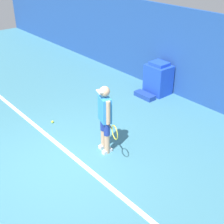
% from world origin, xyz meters
% --- Properties ---
extents(ground_plane, '(24.00, 24.00, 0.00)m').
position_xyz_m(ground_plane, '(0.00, 0.00, 0.00)').
color(ground_plane, teal).
extents(back_wall, '(24.00, 0.10, 2.62)m').
position_xyz_m(back_wall, '(0.00, 4.58, 1.31)').
color(back_wall, '#234C99').
rests_on(back_wall, ground_plane).
extents(court_baseline, '(21.60, 0.10, 0.01)m').
position_xyz_m(court_baseline, '(0.00, 0.25, 0.01)').
color(court_baseline, white).
rests_on(court_baseline, ground_plane).
extents(tennis_player, '(0.91, 0.39, 1.59)m').
position_xyz_m(tennis_player, '(0.20, 0.97, 0.88)').
color(tennis_player, tan).
rests_on(tennis_player, ground_plane).
extents(tennis_ball, '(0.07, 0.07, 0.07)m').
position_xyz_m(tennis_ball, '(-1.65, 0.67, 0.03)').
color(tennis_ball, '#D1E533').
rests_on(tennis_ball, ground_plane).
extents(covered_chair, '(0.72, 0.61, 1.02)m').
position_xyz_m(covered_chair, '(-1.13, 4.17, 0.48)').
color(covered_chair, blue).
rests_on(covered_chair, ground_plane).
extents(equipment_bag, '(0.68, 0.27, 0.14)m').
position_xyz_m(equipment_bag, '(-1.15, 3.62, 0.07)').
color(equipment_bag, '#1E3D99').
rests_on(equipment_bag, ground_plane).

